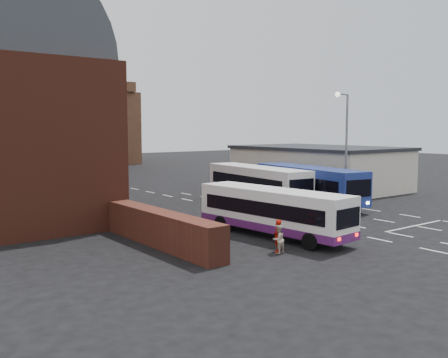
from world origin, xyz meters
TOP-DOWN VIEW (x-y plane):
  - ground at (0.00, 0.00)m, footprint 180.00×180.00m
  - forecourt_wall at (-10.20, 2.00)m, footprint 1.20×10.00m
  - cream_building at (15.00, 14.00)m, footprint 10.40×16.40m
  - brick_terrace at (-6.00, 46.00)m, footprint 22.00×10.00m
  - castle_keep at (6.00, 66.00)m, footprint 22.00×22.00m
  - bus_white_outbound at (-4.04, 0.19)m, footprint 3.15×9.95m
  - bus_white_inbound at (3.23, 9.85)m, footprint 3.71×11.19m
  - bus_blue at (6.00, 6.87)m, footprint 4.29×11.40m
  - bus_red_double at (-0.87, 34.82)m, footprint 2.59×9.44m
  - street_lamp at (8.30, 5.28)m, footprint 1.78×0.54m
  - pedestrian_red at (-6.31, -2.58)m, footprint 0.69×0.68m
  - pedestrian_beige at (-6.50, -2.85)m, footprint 0.68×0.53m

SIDE VIEW (x-z plane):
  - ground at x=0.00m, z-range 0.00..0.00m
  - pedestrian_beige at x=-6.50m, z-range 0.00..1.40m
  - pedestrian_red at x=-6.31m, z-range 0.00..1.61m
  - forecourt_wall at x=-10.20m, z-range 0.00..1.80m
  - bus_white_outbound at x=-4.04m, z-range 0.24..2.91m
  - bus_white_inbound at x=3.23m, z-range 0.27..3.27m
  - bus_blue at x=6.00m, z-range 0.27..3.31m
  - bus_red_double at x=-0.87m, z-range 0.12..3.87m
  - cream_building at x=15.00m, z-range 0.03..4.28m
  - street_lamp at x=8.30m, z-range 0.91..9.72m
  - brick_terrace at x=-6.00m, z-range 0.00..11.00m
  - castle_keep at x=6.00m, z-range 0.00..12.00m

